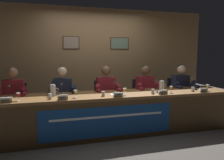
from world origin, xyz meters
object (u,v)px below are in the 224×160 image
object	(u,v)px
juice_glass_far_right	(208,86)
juice_glass_far_left	(18,95)
water_cup_center	(103,94)
microphone_right	(157,88)
microphone_far_right	(195,86)
water_cup_far_right	(193,89)
conference_table	(114,106)
panelist_far_left	(13,95)
water_cup_right	(153,92)
juice_glass_left	(76,92)
microphone_left	(62,92)
nameplate_far_left	(6,100)
juice_glass_right	(171,88)
panelist_far_right	(182,88)
document_stack_center	(116,95)
nameplate_left	(63,97)
water_pitcher_left_side	(53,90)
nameplate_center	(118,94)
chair_center	(105,102)
nameplate_far_right	(204,90)
chair_left	(63,105)
nameplate_right	(163,92)
panelist_right	(146,89)
juice_glass_center	(125,90)
water_pitcher_right_side	(162,86)
microphone_far_left	(8,95)
water_cup_left	(50,97)
panelist_center	(107,91)
chair_far_left	(16,108)
chair_right	(142,100)
panelist_left	(63,93)
microphone_center	(115,90)

from	to	relation	value
juice_glass_far_right	juice_glass_far_left	bearing A→B (deg)	-179.85
water_cup_center	microphone_right	distance (m)	1.10
microphone_far_right	water_cup_far_right	bearing A→B (deg)	-135.34
conference_table	panelist_far_left	world-z (taller)	panelist_far_left
water_cup_center	water_cup_right	xyz separation A→B (m)	(0.93, -0.02, 0.00)
juice_glass_left	microphone_left	size ratio (longest dim) A/B	0.57
nameplate_far_left	juice_glass_right	world-z (taller)	juice_glass_right
conference_table	panelist_far_right	xyz separation A→B (m)	(1.76, 0.53, 0.19)
document_stack_center	nameplate_left	bearing A→B (deg)	-170.50
panelist_far_left	water_pitcher_left_side	xyz separation A→B (m)	(0.70, -0.33, 0.12)
conference_table	juice_glass_far_left	bearing A→B (deg)	-176.75
water_cup_center	nameplate_center	bearing A→B (deg)	-28.74
juice_glass_far_left	water_cup_center	bearing A→B (deg)	0.18
chair_center	nameplate_far_right	xyz separation A→B (m)	(1.74, -0.93, 0.34)
chair_left	panelist_far_right	size ratio (longest dim) A/B	0.73
nameplate_far_left	panelist_far_right	bearing A→B (deg)	11.55
juice_glass_far_left	nameplate_right	size ratio (longest dim) A/B	0.72
nameplate_far_left	nameplate_center	world-z (taller)	same
panelist_right	document_stack_center	xyz separation A→B (m)	(-0.84, -0.57, 0.03)
juice_glass_center	water_pitcher_right_side	xyz separation A→B (m)	(0.88, 0.28, 0.01)
microphone_far_left	document_stack_center	size ratio (longest dim) A/B	0.93
juice_glass_left	water_pitcher_right_side	world-z (taller)	water_pitcher_right_side
panelist_far_right	nameplate_far_left	bearing A→B (deg)	-168.45
chair_left	nameplate_right	xyz separation A→B (m)	(1.76, -0.92, 0.34)
water_cup_left	panelist_center	distance (m)	1.26
nameplate_center	juice_glass_center	distance (m)	0.21
chair_far_left	water_cup_center	bearing A→B (deg)	-27.80
juice_glass_center	water_cup_right	size ratio (longest dim) A/B	1.46
panelist_right	panelist_far_right	world-z (taller)	same
microphone_right	water_cup_far_right	world-z (taller)	microphone_right
chair_right	panelist_left	bearing A→B (deg)	-173.52
water_cup_right	water_pitcher_right_side	distance (m)	0.45
chair_center	juice_glass_right	xyz separation A→B (m)	(1.10, -0.82, 0.39)
juice_glass_right	nameplate_far_right	distance (m)	0.65
juice_glass_far_left	nameplate_left	bearing A→B (deg)	-9.43
chair_left	panelist_left	size ratio (longest dim) A/B	0.73
water_cup_far_right	conference_table	bearing A→B (deg)	177.81
juice_glass_center	juice_glass_left	bearing A→B (deg)	179.63
chair_left	juice_glass_left	xyz separation A→B (m)	(0.19, -0.81, 0.39)
nameplate_center	microphone_far_right	world-z (taller)	microphone_far_right
juice_glass_far_left	juice_glass_left	xyz separation A→B (m)	(0.88, 0.01, 0.00)
panelist_center	microphone_center	world-z (taller)	panelist_center
chair_far_left	panelist_far_left	world-z (taller)	panelist_far_left
nameplate_far_left	nameplate_far_right	bearing A→B (deg)	-0.27
juice_glass_far_left	juice_glass_left	bearing A→B (deg)	0.51
nameplate_center	panelist_right	world-z (taller)	panelist_right
water_pitcher_left_side	chair_center	bearing A→B (deg)	26.77
microphone_far_left	water_pitcher_right_side	world-z (taller)	microphone_far_left
water_pitcher_right_side	nameplate_center	bearing A→B (deg)	-158.71
chair_left	water_cup_right	size ratio (longest dim) A/B	10.61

